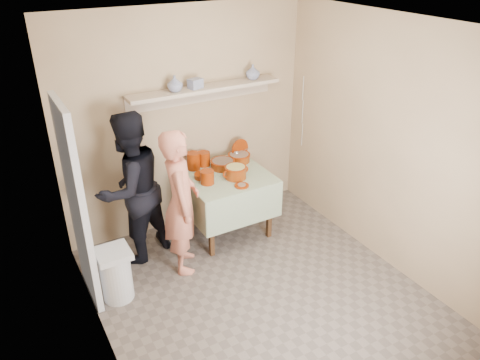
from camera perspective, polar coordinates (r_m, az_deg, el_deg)
ground at (r=4.81m, az=2.94°, el=-14.16°), size 3.50×3.50×0.00m
tile_panel at (r=4.56m, az=-19.23°, el=-3.02°), size 0.06×0.70×2.00m
plate_stack_a at (r=5.52m, az=-5.70°, el=2.33°), size 0.16×0.16×0.21m
plate_stack_b at (r=5.61m, az=-4.41°, el=2.59°), size 0.14×0.14×0.17m
bowl_stack at (r=5.19m, az=-4.02°, el=0.34°), size 0.15×0.15×0.15m
empty_bowl at (r=5.34m, az=-4.66°, el=0.52°), size 0.18×0.18×0.05m
propped_lid at (r=5.78m, az=0.00°, el=3.83°), size 0.25×0.08×0.25m
vase_right at (r=5.60m, az=1.56°, el=13.03°), size 0.19×0.19×0.17m
vase_left at (r=5.16m, az=-7.95°, el=11.57°), size 0.22×0.22×0.17m
ceramic_box at (r=5.26m, az=-5.47°, el=11.62°), size 0.17×0.15×0.11m
person_cook at (r=4.83m, az=-7.21°, el=-2.70°), size 0.55×0.67×1.58m
person_helper at (r=5.06m, az=-13.19°, el=-1.03°), size 1.01×0.91×1.69m
room_shell at (r=3.94m, az=3.49°, el=3.70°), size 3.04×3.54×2.62m
serving_table at (r=5.47m, az=-1.83°, el=-0.42°), size 0.97×0.97×0.76m
cazuela_meat_a at (r=5.54m, az=-2.12°, el=2.02°), size 0.30×0.30×0.10m
cazuela_meat_b at (r=5.71m, az=-0.11°, el=2.83°), size 0.28×0.28×0.10m
ladle at (r=5.69m, az=-0.37°, el=3.30°), size 0.08×0.26×0.19m
cazuela_rice at (r=5.29m, az=-0.53°, el=1.08°), size 0.33×0.25×0.14m
front_plate at (r=5.14m, az=0.20°, el=-0.67°), size 0.16×0.16×0.03m
wall_shelf at (r=5.37m, az=-4.37°, el=10.88°), size 1.80×0.25×0.21m
trash_bin at (r=4.79m, az=-14.88°, el=-11.04°), size 0.32×0.32×0.56m
electrical_cord at (r=5.99m, az=7.64°, el=8.22°), size 0.01×0.05×0.90m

